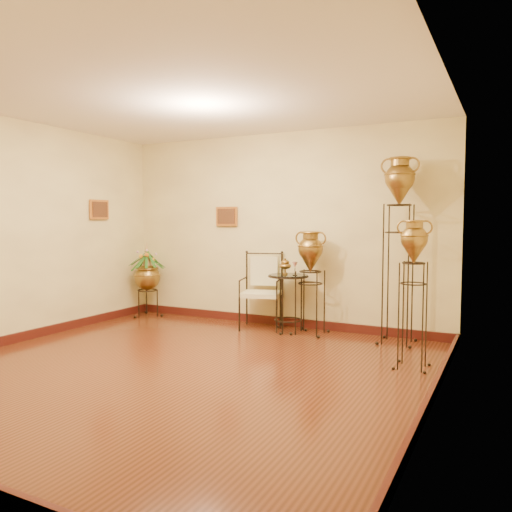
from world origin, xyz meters
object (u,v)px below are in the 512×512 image
at_px(side_table, 288,302).
at_px(amphora_tall, 398,248).
at_px(amphora_mid, 413,293).
at_px(planter_urn, 147,274).
at_px(armchair, 261,291).

bearing_deg(side_table, amphora_tall, -0.04).
relative_size(amphora_mid, side_table, 1.56).
distance_m(amphora_mid, planter_urn, 4.42).
distance_m(amphora_tall, armchair, 2.01).
relative_size(amphora_tall, amphora_mid, 1.49).
xyz_separation_m(armchair, side_table, (0.42, 0.00, -0.13)).
bearing_deg(amphora_mid, side_table, 151.41).
xyz_separation_m(amphora_mid, armchair, (-2.25, 1.00, -0.25)).
height_order(planter_urn, side_table, planter_urn).
bearing_deg(side_table, armchair, -179.87).
xyz_separation_m(amphora_tall, planter_urn, (-3.94, 0.00, -0.51)).
bearing_deg(armchair, side_table, -15.78).
relative_size(armchair, side_table, 1.08).
distance_m(amphora_mid, armchair, 2.48).
height_order(amphora_mid, planter_urn, amphora_mid).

